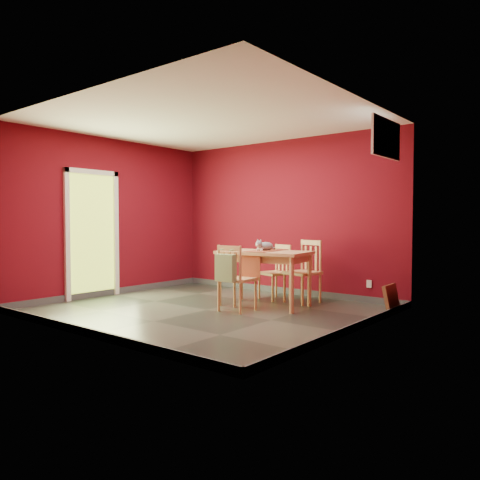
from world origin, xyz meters
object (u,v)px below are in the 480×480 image
Objects in this scene: dining_table at (264,258)px; chair_near at (235,277)px; chair_far_left at (277,271)px; picture_frame at (391,299)px; tote_bag at (226,268)px; cat at (265,245)px; chair_far_right at (304,271)px.

chair_near is at bearing -97.36° from dining_table.
chair_far_left is 1.95m from picture_frame.
cat reaches higher than tote_bag.
chair_far_right is (0.52, 0.02, 0.04)m from chair_far_left.
chair_far_left is 1.24m from chair_near.
chair_far_right reaches higher than chair_near.
cat is (-0.03, 0.06, 0.20)m from dining_table.
chair_near is at bearing -83.87° from chair_far_left.
cat is (0.05, 0.66, 0.44)m from chair_near.
chair_far_left is at bearing 179.17° from picture_frame.
picture_frame is at bearing 21.50° from cat.
dining_table is 0.65m from chair_near.
dining_table reaches higher than picture_frame.
chair_far_right is 2.41× the size of picture_frame.
chair_far_left is at bearing 96.13° from chair_near.
chair_near reaches higher than tote_bag.
dining_table is 0.72m from chair_far_left.
cat is (0.18, -0.57, 0.47)m from chair_far_left.
picture_frame is (1.75, 0.54, -0.72)m from cat.
tote_bag is at bearing -141.57° from picture_frame.
chair_far_left is at bearing 111.83° from cat.
chair_far_right is at bearing 72.73° from chair_near.
chair_far_left is 0.52m from chair_far_right.
chair_far_right is at bearing 64.42° from cat.
dining_table is 1.51× the size of chair_near.
tote_bag is 0.93m from cat.
cat is at bearing -162.75° from picture_frame.
tote_bag is at bearing -104.48° from chair_far_right.
chair_far_left is 2.19× the size of picture_frame.
chair_far_right is at bearing 75.52° from tote_bag.
dining_table is 1.90m from picture_frame.
chair_far_left is 1.47m from tote_bag.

